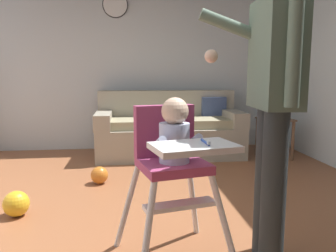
# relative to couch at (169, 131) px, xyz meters

# --- Properties ---
(ground) EXTENTS (6.07, 7.30, 0.10)m
(ground) POSITION_rel_couch_xyz_m (-0.39, -2.36, -0.38)
(ground) COLOR #945836
(wall_far) EXTENTS (5.27, 0.06, 2.73)m
(wall_far) POSITION_rel_couch_xyz_m (-0.39, 0.52, 1.03)
(wall_far) COLOR silver
(wall_far) RESTS_ON ground
(couch) EXTENTS (1.92, 0.86, 0.86)m
(couch) POSITION_rel_couch_xyz_m (0.00, 0.00, 0.00)
(couch) COLOR gray
(couch) RESTS_ON ground
(high_chair) EXTENTS (0.72, 0.81, 0.97)m
(high_chair) POSITION_rel_couch_xyz_m (-0.30, -2.67, 0.33)
(high_chair) COLOR white
(high_chair) RESTS_ON ground
(adult_standing) EXTENTS (0.51, 0.52, 1.68)m
(adult_standing) POSITION_rel_couch_xyz_m (0.25, -2.71, 0.62)
(adult_standing) COLOR #2B3437
(adult_standing) RESTS_ON ground
(toy_ball) EXTENTS (0.17, 0.17, 0.17)m
(toy_ball) POSITION_rel_couch_xyz_m (-0.85, -1.16, -0.24)
(toy_ball) COLOR orange
(toy_ball) RESTS_ON ground
(toy_ball_second) EXTENTS (0.20, 0.20, 0.20)m
(toy_ball_second) POSITION_rel_couch_xyz_m (-1.42, -1.90, -0.23)
(toy_ball_second) COLOR gold
(toy_ball_second) RESTS_ON ground
(side_table) EXTENTS (0.40, 0.40, 0.52)m
(side_table) POSITION_rel_couch_xyz_m (1.34, -0.33, 0.05)
(side_table) COLOR brown
(side_table) RESTS_ON ground
(sippy_cup) EXTENTS (0.07, 0.07, 0.10)m
(sippy_cup) POSITION_rel_couch_xyz_m (1.35, -0.33, 0.24)
(sippy_cup) COLOR orange
(sippy_cup) RESTS_ON side_table
(wall_clock) EXTENTS (0.35, 0.04, 0.35)m
(wall_clock) POSITION_rel_couch_xyz_m (-0.70, 0.48, 1.71)
(wall_clock) COLOR white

